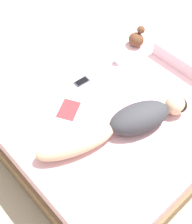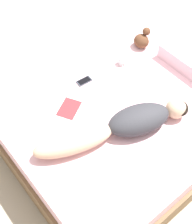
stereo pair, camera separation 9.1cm
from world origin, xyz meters
The scene contains 7 objects.
ground_plane centered at (0.00, 0.00, 0.00)m, with size 12.00×12.00×0.00m, color #B7A88E.
bed centered at (0.00, 0.00, 0.27)m, with size 1.78×2.16×0.54m.
person centered at (0.17, -0.25, 0.63)m, with size 0.62×1.35×0.20m.
open_magazine centered at (-0.39, -0.48, 0.54)m, with size 0.58×0.52×0.01m.
coffee_mug centered at (-0.42, 0.33, 0.58)m, with size 0.11×0.08×0.08m.
cell_phone centered at (-0.47, -0.11, 0.54)m, with size 0.08×0.15×0.01m.
plush_toy centered at (-0.50, 0.66, 0.62)m, with size 0.16×0.17×0.20m.
Camera 2 is at (1.18, -1.31, 2.71)m, focal length 50.00 mm.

